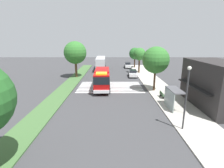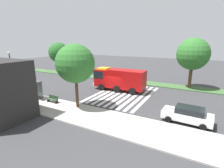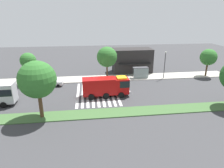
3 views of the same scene
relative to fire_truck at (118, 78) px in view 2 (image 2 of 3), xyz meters
name	(u,v)px [view 2 (image 2 of 3)]	position (x,y,z in m)	size (l,w,h in m)	color
ground_plane	(112,92)	(0.26, 1.43, -1.99)	(120.00, 120.00, 0.00)	#38383A
sidewalk	(75,112)	(0.26, 10.30, -1.92)	(60.00, 4.60, 0.14)	#ADA89E
median_strip	(132,81)	(0.26, -6.64, -1.92)	(60.00, 3.00, 0.14)	#3D6033
crosswalk	(124,94)	(-1.75, 1.43, -1.98)	(7.65, 11.83, 0.01)	silver
fire_truck	(118,78)	(0.00, 0.00, 0.00)	(8.51, 2.98, 3.56)	#A50C0C
parked_car_mid	(187,115)	(-11.00, 6.81, -1.14)	(4.69, 2.27, 1.63)	silver
bus_stop_shelter	(31,85)	(8.74, 9.28, -0.10)	(3.50, 1.40, 2.46)	#4C4C51
bench_near_shelter	(53,99)	(4.74, 9.31, -1.40)	(1.60, 0.50, 0.90)	#2D472D
street_lamp	(11,68)	(14.06, 8.60, 1.79)	(0.36, 0.36, 6.16)	#2D2D30
sidewalk_tree_center	(75,64)	(0.92, 9.00, 3.35)	(4.44, 4.44, 7.44)	#47301E
median_tree_far_west	(193,54)	(-10.17, -6.64, 3.78)	(5.14, 5.14, 8.22)	#513823
median_tree_west	(59,53)	(19.50, -6.64, 3.12)	(4.87, 4.87, 7.42)	#47301E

